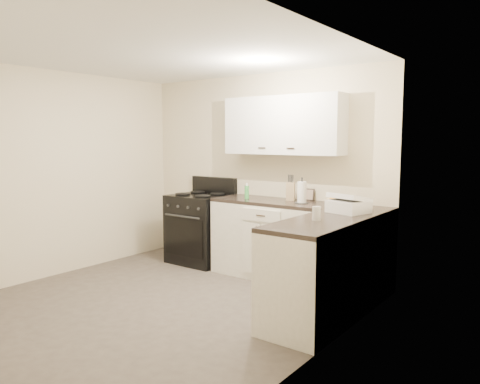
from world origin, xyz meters
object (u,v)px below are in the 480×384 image
Objects in this scene: paper_towel at (302,193)px; countertop_grill at (348,206)px; stove at (200,229)px; knife_block at (291,191)px; wicker_basket at (340,203)px.

paper_towel is 0.72× the size of countertop_grill.
stove is at bearing -179.76° from paper_towel.
paper_towel reaches higher than stove.
stove is at bearing -173.28° from countertop_grill.
paper_towel is at bearing -54.50° from knife_block.
countertop_grill is at bearing -8.10° from stove.
countertop_grill is (0.72, -0.33, -0.06)m from paper_towel.
paper_towel is at bearing 170.14° from countertop_grill.
wicker_basket is 0.76× the size of countertop_grill.
countertop_grill reaches higher than stove.
knife_block reaches higher than wicker_basket.
paper_towel reaches higher than knife_block.
countertop_grill is at bearing -49.69° from knife_block.
knife_block is 0.74m from wicker_basket.
countertop_grill is (2.27, -0.32, 0.54)m from stove.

